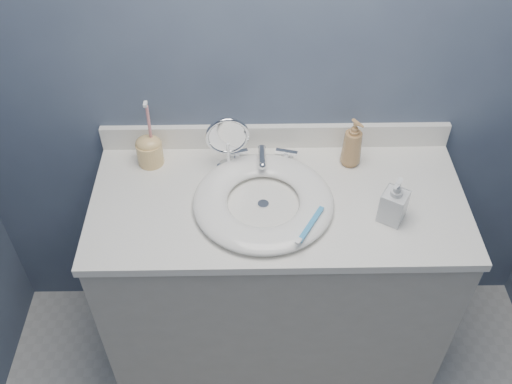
{
  "coord_description": "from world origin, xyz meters",
  "views": [
    {
      "loc": [
        -0.09,
        -0.32,
        2.2
      ],
      "look_at": [
        -0.07,
        0.94,
        0.94
      ],
      "focal_mm": 40.0,
      "sensor_mm": 36.0,
      "label": 1
    }
  ],
  "objects_px": {
    "toothbrush_holder": "(149,149)",
    "soap_bottle_amber": "(353,143)",
    "makeup_mirror": "(228,142)",
    "soap_bottle_clear": "(395,200)"
  },
  "relations": [
    {
      "from": "makeup_mirror",
      "to": "soap_bottle_clear",
      "type": "xyz_separation_m",
      "value": [
        0.51,
        -0.24,
        -0.04
      ]
    },
    {
      "from": "soap_bottle_amber",
      "to": "soap_bottle_clear",
      "type": "distance_m",
      "value": 0.28
    },
    {
      "from": "makeup_mirror",
      "to": "soap_bottle_clear",
      "type": "height_order",
      "value": "makeup_mirror"
    },
    {
      "from": "makeup_mirror",
      "to": "toothbrush_holder",
      "type": "bearing_deg",
      "value": 165.36
    },
    {
      "from": "soap_bottle_amber",
      "to": "soap_bottle_clear",
      "type": "relative_size",
      "value": 1.12
    },
    {
      "from": "makeup_mirror",
      "to": "soap_bottle_clear",
      "type": "bearing_deg",
      "value": -31.76
    },
    {
      "from": "makeup_mirror",
      "to": "soap_bottle_amber",
      "type": "xyz_separation_m",
      "value": [
        0.42,
        0.02,
        -0.03
      ]
    },
    {
      "from": "soap_bottle_clear",
      "to": "toothbrush_holder",
      "type": "bearing_deg",
      "value": -168.09
    },
    {
      "from": "makeup_mirror",
      "to": "soap_bottle_amber",
      "type": "bearing_deg",
      "value": -3.51
    },
    {
      "from": "toothbrush_holder",
      "to": "soap_bottle_amber",
      "type": "bearing_deg",
      "value": -1.22
    }
  ]
}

